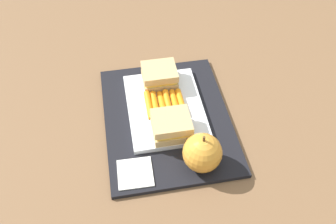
# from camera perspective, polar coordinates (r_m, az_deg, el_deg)

# --- Properties ---
(ground_plane) EXTENTS (2.40, 2.40, 0.00)m
(ground_plane) POSITION_cam_1_polar(r_m,az_deg,el_deg) (0.85, -0.15, -1.26)
(ground_plane) COLOR brown
(lunchbag_mat) EXTENTS (0.36, 0.28, 0.01)m
(lunchbag_mat) POSITION_cam_1_polar(r_m,az_deg,el_deg) (0.85, -0.15, -1.04)
(lunchbag_mat) COLOR black
(lunchbag_mat) RESTS_ON ground_plane
(food_tray) EXTENTS (0.23, 0.17, 0.01)m
(food_tray) POSITION_cam_1_polar(r_m,az_deg,el_deg) (0.86, -0.44, 0.69)
(food_tray) COLOR white
(food_tray) RESTS_ON lunchbag_mat
(sandwich_half_left) EXTENTS (0.07, 0.08, 0.04)m
(sandwich_half_left) POSITION_cam_1_polar(r_m,az_deg,el_deg) (0.89, -1.31, 5.56)
(sandwich_half_left) COLOR tan
(sandwich_half_left) RESTS_ON food_tray
(sandwich_half_right) EXTENTS (0.07, 0.08, 0.04)m
(sandwich_half_right) POSITION_cam_1_polar(r_m,az_deg,el_deg) (0.79, 0.52, -2.08)
(sandwich_half_right) COLOR tan
(sandwich_half_right) RESTS_ON food_tray
(carrot_sticks_bundle) EXTENTS (0.08, 0.09, 0.02)m
(carrot_sticks_bundle) POSITION_cam_1_polar(r_m,az_deg,el_deg) (0.85, -0.47, 1.32)
(carrot_sticks_bundle) COLOR orange
(carrot_sticks_bundle) RESTS_ON food_tray
(apple) EXTENTS (0.08, 0.08, 0.09)m
(apple) POSITION_cam_1_polar(r_m,az_deg,el_deg) (0.74, 5.26, -6.21)
(apple) COLOR gold
(apple) RESTS_ON lunchbag_mat
(paper_napkin) EXTENTS (0.07, 0.07, 0.00)m
(paper_napkin) POSITION_cam_1_polar(r_m,az_deg,el_deg) (0.76, -5.03, -9.26)
(paper_napkin) COLOR white
(paper_napkin) RESTS_ON lunchbag_mat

